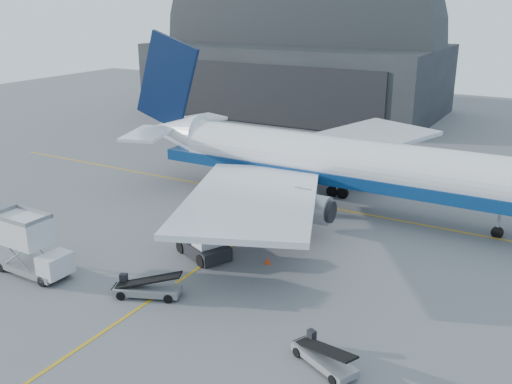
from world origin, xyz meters
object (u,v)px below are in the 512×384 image
Objects in this scene: catering_truck at (30,246)px; belt_loader_a at (147,288)px; pushback_tug at (204,247)px; belt_loader_b at (324,357)px; airliner at (327,161)px.

catering_truck reaches higher than belt_loader_a.
pushback_tug is at bearing 68.88° from belt_loader_a.
belt_loader_b is (14.01, -8.56, -0.27)m from pushback_tug.
belt_loader_b is at bearing -28.10° from belt_loader_a.
airliner is at bearing 58.47° from belt_loader_a.
catering_truck is at bearing 166.00° from belt_loader_a.
airliner reaches higher than belt_loader_b.
catering_truck is 9.99m from belt_loader_a.
catering_truck is 1.44× the size of belt_loader_b.
airliner is 16.64m from pushback_tug.
pushback_tug is 1.17× the size of belt_loader_b.
pushback_tug is 1.07× the size of belt_loader_a.
pushback_tug is (9.50, 8.87, -1.41)m from catering_truck.
airliner is at bearing 62.90° from catering_truck.
belt_loader_a is (9.74, 1.54, -1.64)m from catering_truck.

